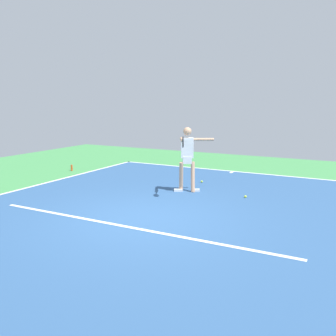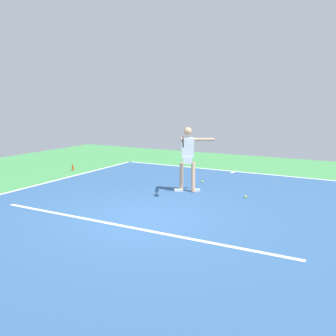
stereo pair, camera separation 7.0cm
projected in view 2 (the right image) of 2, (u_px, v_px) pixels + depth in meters
ground_plane at (143, 218)px, 8.14m from camera, size 20.79×20.79×0.00m
court_surface at (143, 218)px, 8.14m from camera, size 9.26×12.57×0.00m
court_line_baseline_near at (234, 171)px, 13.53m from camera, size 9.26×0.10×0.01m
court_line_sideline_right at (3, 194)px, 10.28m from camera, size 0.10×12.57×0.01m
court_line_service at (127, 227)px, 7.60m from camera, size 6.95×0.10×0.01m
court_line_centre_mark at (233, 172)px, 13.36m from camera, size 0.10×0.30×0.01m
tennis_player at (188, 155)px, 10.34m from camera, size 1.01×1.41×1.83m
tennis_ball_by_baseline at (202, 182)px, 11.70m from camera, size 0.07×0.07×0.07m
tennis_ball_centre_court at (246, 197)px, 9.85m from camera, size 0.07×0.07×0.07m
water_bottle at (73, 168)px, 13.69m from camera, size 0.07×0.07×0.22m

